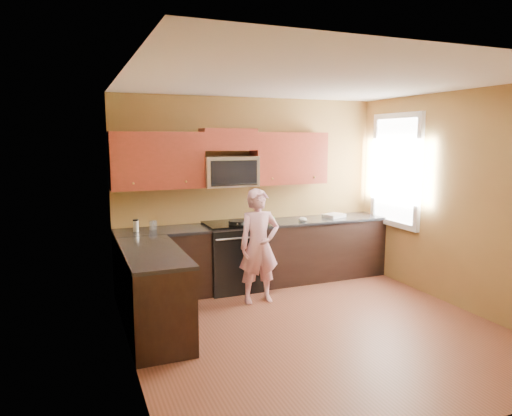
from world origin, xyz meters
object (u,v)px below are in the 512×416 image
woman (259,246)px  butter_tub (271,222)px  microwave (229,186)px  stove (233,256)px  travel_mug (136,231)px  frying_pan (237,224)px

woman → butter_tub: bearing=57.8°
microwave → woman: size_ratio=0.51×
stove → microwave: bearing=90.0°
stove → woman: 0.70m
microwave → butter_tub: (0.59, -0.10, -0.53)m
travel_mug → microwave: bearing=4.0°
stove → woman: woman is taller
microwave → frying_pan: microwave is taller
microwave → travel_mug: bearing=-176.0°
butter_tub → travel_mug: (-1.90, 0.01, 0.00)m
stove → frying_pan: bearing=-81.5°
stove → travel_mug: travel_mug is taller
butter_tub → stove: bearing=-177.6°
frying_pan → butter_tub: frying_pan is taller
microwave → butter_tub: 0.80m
butter_tub → travel_mug: bearing=179.8°
frying_pan → travel_mug: 1.34m
woman → travel_mug: size_ratio=9.24×
woman → travel_mug: (-1.45, 0.66, 0.18)m
stove → travel_mug: 1.39m
butter_tub → microwave: bearing=170.4°
travel_mug → stove: bearing=-1.4°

